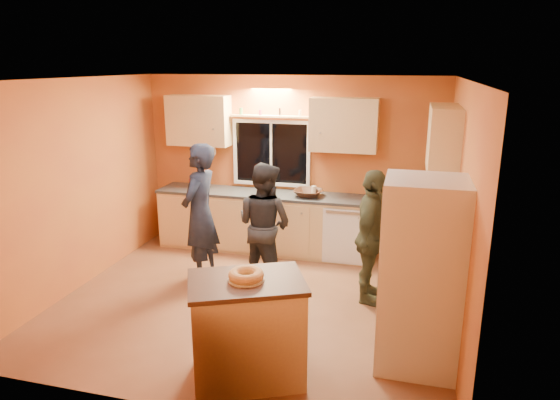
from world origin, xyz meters
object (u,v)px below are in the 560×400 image
(person_left, at_px, (200,214))
(person_center, at_px, (264,225))
(person_right, at_px, (371,237))
(refrigerator, at_px, (420,275))
(island, at_px, (247,329))

(person_left, distance_m, person_center, 0.84)
(person_center, relative_size, person_right, 0.99)
(refrigerator, height_order, person_right, refrigerator)
(island, xyz_separation_m, person_left, (-1.26, 1.90, 0.42))
(person_left, xyz_separation_m, person_center, (0.83, 0.09, -0.11))
(refrigerator, xyz_separation_m, person_right, (-0.54, 1.19, -0.10))
(refrigerator, xyz_separation_m, person_left, (-2.72, 1.26, 0.00))
(refrigerator, distance_m, island, 1.65)
(refrigerator, relative_size, island, 1.51)
(person_left, relative_size, person_center, 1.14)
(person_left, bearing_deg, refrigerator, 68.46)
(person_left, distance_m, person_right, 2.18)
(island, relative_size, person_center, 0.75)
(person_center, distance_m, person_right, 1.36)
(refrigerator, relative_size, person_center, 1.13)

